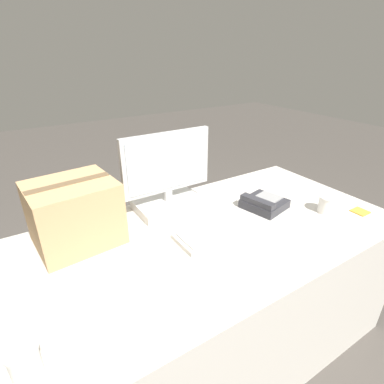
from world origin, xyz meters
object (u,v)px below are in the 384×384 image
desk_phone (264,203)px  cardboard_box (75,213)px  spoon (343,225)px  sticky_note_pad (360,212)px  paper_cup_left (25,364)px  monitor (168,182)px  keyboard (219,231)px  paper_cup_right (327,204)px

desk_phone → cardboard_box: bearing=153.9°
spoon → sticky_note_pad: bearing=-127.0°
desk_phone → paper_cup_left: (-1.15, -0.34, 0.02)m
desk_phone → cardboard_box: 0.92m
monitor → keyboard: bearing=-76.6°
keyboard → desk_phone: bearing=10.5°
monitor → paper_cup_right: bearing=-35.4°
keyboard → cardboard_box: cardboard_box is taller
paper_cup_left → sticky_note_pad: size_ratio=1.32×
paper_cup_right → spoon: size_ratio=0.66×
paper_cup_left → paper_cup_right: size_ratio=1.10×
keyboard → paper_cup_right: 0.59m
desk_phone → keyboard: bearing=178.7°
desk_phone → cardboard_box: (-0.89, 0.21, 0.11)m
keyboard → cardboard_box: bearing=152.0°
cardboard_box → desk_phone: bearing=-13.3°
desk_phone → spoon: bearing=-71.6°
paper_cup_left → sticky_note_pad: 1.53m
paper_cup_right → spoon: (-0.04, -0.12, -0.04)m
keyboard → paper_cup_left: 0.85m
paper_cup_right → monitor: bearing=144.6°
monitor → sticky_note_pad: (0.81, -0.56, -0.15)m
spoon → cardboard_box: (-1.09, 0.54, 0.13)m
paper_cup_right → sticky_note_pad: paper_cup_right is taller
desk_phone → spoon: (0.20, -0.33, -0.03)m
desk_phone → sticky_note_pad: size_ratio=3.17×
cardboard_box → paper_cup_right: bearing=-20.2°
cardboard_box → sticky_note_pad: 1.38m
desk_phone → sticky_note_pad: bearing=-50.5°
paper_cup_right → sticky_note_pad: (0.15, -0.10, -0.04)m
paper_cup_right → paper_cup_left: bearing=-174.5°
paper_cup_left → paper_cup_right: paper_cup_left is taller
desk_phone → paper_cup_left: 1.19m
paper_cup_left → monitor: bearing=39.6°
paper_cup_left → paper_cup_right: (1.38, 0.13, -0.00)m
monitor → spoon: bearing=-43.6°
paper_cup_left → paper_cup_right: bearing=5.5°
keyboard → spoon: (0.54, -0.26, -0.01)m
monitor → paper_cup_left: monitor is taller
paper_cup_right → spoon: 0.14m
spoon → monitor: bearing=0.6°
monitor → cardboard_box: size_ratio=1.30×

